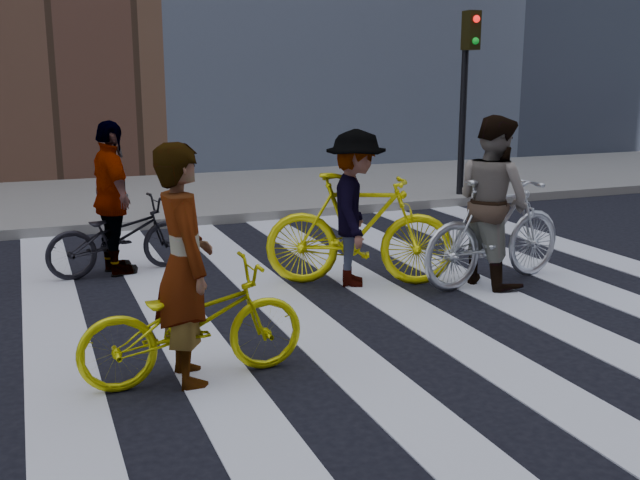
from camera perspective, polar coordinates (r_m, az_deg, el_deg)
ground at (r=7.14m, az=3.49°, el=-6.19°), size 100.00×100.00×0.00m
sidewalk_far at (r=14.09m, az=-9.56°, el=3.39°), size 100.00×5.00×0.15m
zebra_crosswalk at (r=7.14m, az=3.49°, el=-6.14°), size 8.25×10.00×0.01m
traffic_signal at (r=13.55m, az=11.14°, el=12.34°), size 0.22×0.42×3.33m
bike_yellow_left at (r=5.77m, az=-9.65°, el=-6.23°), size 1.75×0.65×0.91m
bike_silver_mid at (r=8.45m, az=13.19°, el=0.68°), size 2.06×0.90×1.19m
bike_yellow_right at (r=8.20m, az=3.02°, el=0.82°), size 2.12×1.39×1.24m
bike_dark_rear at (r=8.98m, az=-15.04°, el=0.28°), size 1.77×0.87×0.89m
rider_left at (r=5.63m, az=-10.31°, el=-1.88°), size 0.45×0.68×1.82m
rider_mid at (r=8.36m, az=13.02°, el=2.89°), size 0.85×1.01×1.86m
rider_right at (r=8.14m, az=2.72°, el=2.41°), size 1.04×1.27×1.71m
rider_rear at (r=8.90m, az=-15.52°, el=3.05°), size 0.60×1.10×1.78m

